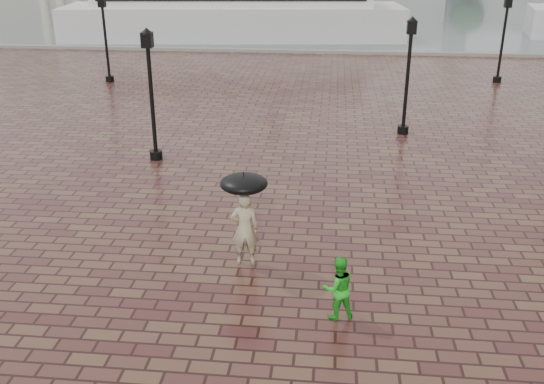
{
  "coord_description": "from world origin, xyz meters",
  "views": [
    {
      "loc": [
        0.15,
        -9.74,
        7.25
      ],
      "look_at": [
        -1.27,
        4.09,
        1.4
      ],
      "focal_mm": 40.0,
      "sensor_mm": 36.0,
      "label": 1
    }
  ],
  "objects_px": {
    "adult_pedestrian": "(245,229)",
    "child_pedestrian": "(338,288)",
    "street_lamps": "(297,57)",
    "ferry_near": "(234,4)"
  },
  "relations": [
    {
      "from": "street_lamps",
      "to": "child_pedestrian",
      "type": "height_order",
      "value": "street_lamps"
    },
    {
      "from": "adult_pedestrian",
      "to": "child_pedestrian",
      "type": "height_order",
      "value": "adult_pedestrian"
    },
    {
      "from": "street_lamps",
      "to": "adult_pedestrian",
      "type": "bearing_deg",
      "value": -91.17
    },
    {
      "from": "adult_pedestrian",
      "to": "child_pedestrian",
      "type": "distance_m",
      "value": 3.02
    },
    {
      "from": "adult_pedestrian",
      "to": "ferry_near",
      "type": "distance_m",
      "value": 35.43
    },
    {
      "from": "child_pedestrian",
      "to": "ferry_near",
      "type": "height_order",
      "value": "ferry_near"
    },
    {
      "from": "child_pedestrian",
      "to": "ferry_near",
      "type": "xyz_separation_m",
      "value": [
        -8.08,
        36.95,
        1.84
      ]
    },
    {
      "from": "child_pedestrian",
      "to": "ferry_near",
      "type": "distance_m",
      "value": 37.87
    },
    {
      "from": "street_lamps",
      "to": "adult_pedestrian",
      "type": "distance_m",
      "value": 14.62
    },
    {
      "from": "child_pedestrian",
      "to": "adult_pedestrian",
      "type": "bearing_deg",
      "value": -60.85
    }
  ]
}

